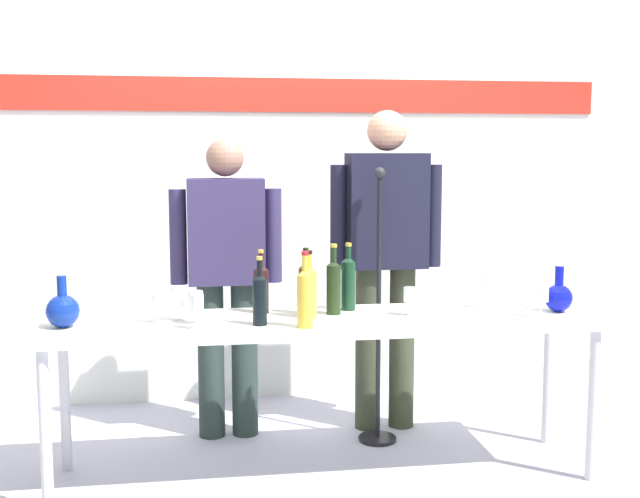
# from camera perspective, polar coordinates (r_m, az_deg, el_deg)

# --- Properties ---
(ground_plane) EXTENTS (10.00, 10.00, 0.00)m
(ground_plane) POSITION_cam_1_polar(r_m,az_deg,el_deg) (3.93, 0.34, -15.89)
(ground_plane) COLOR #ADADC1
(back_wall) EXTENTS (5.46, 0.11, 3.00)m
(back_wall) POSITION_cam_1_polar(r_m,az_deg,el_deg) (4.90, -2.01, 6.72)
(back_wall) COLOR white
(back_wall) RESTS_ON ground
(display_table) EXTENTS (2.56, 0.58, 0.76)m
(display_table) POSITION_cam_1_polar(r_m,az_deg,el_deg) (3.71, 0.35, -5.89)
(display_table) COLOR silver
(display_table) RESTS_ON ground
(decanter_blue_left) EXTENTS (0.15, 0.15, 0.23)m
(decanter_blue_left) POSITION_cam_1_polar(r_m,az_deg,el_deg) (3.66, -18.01, -4.18)
(decanter_blue_left) COLOR navy
(decanter_blue_left) RESTS_ON display_table
(decanter_blue_right) EXTENTS (0.13, 0.13, 0.22)m
(decanter_blue_right) POSITION_cam_1_polar(r_m,az_deg,el_deg) (3.99, 16.77, -3.30)
(decanter_blue_right) COLOR #0D15C0
(decanter_blue_right) RESTS_ON display_table
(presenter_left) EXTENTS (0.59, 0.22, 1.60)m
(presenter_left) POSITION_cam_1_polar(r_m,az_deg,el_deg) (4.23, -6.73, -1.49)
(presenter_left) COLOR #25332E
(presenter_left) RESTS_ON ground
(presenter_right) EXTENTS (0.61, 0.22, 1.75)m
(presenter_right) POSITION_cam_1_polar(r_m,az_deg,el_deg) (4.33, 4.76, 0.09)
(presenter_right) COLOR #333926
(presenter_right) RESTS_ON ground
(wine_bottle_0) EXTENTS (0.06, 0.06, 0.31)m
(wine_bottle_0) POSITION_cam_1_polar(r_m,az_deg,el_deg) (3.53, -4.35, -3.48)
(wine_bottle_0) COLOR black
(wine_bottle_0) RESTS_ON display_table
(wine_bottle_1) EXTENTS (0.07, 0.07, 0.32)m
(wine_bottle_1) POSITION_cam_1_polar(r_m,az_deg,el_deg) (3.76, -1.03, -2.71)
(wine_bottle_1) COLOR #4D2F0F
(wine_bottle_1) RESTS_ON display_table
(wine_bottle_2) EXTENTS (0.07, 0.07, 0.32)m
(wine_bottle_2) POSITION_cam_1_polar(r_m,az_deg,el_deg) (3.67, -0.80, -2.94)
(wine_bottle_2) COLOR gold
(wine_bottle_2) RESTS_ON display_table
(wine_bottle_3) EXTENTS (0.07, 0.07, 0.34)m
(wine_bottle_3) POSITION_cam_1_polar(r_m,az_deg,el_deg) (3.47, -1.08, -3.40)
(wine_bottle_3) COLOR gold
(wine_bottle_3) RESTS_ON display_table
(wine_bottle_4) EXTENTS (0.07, 0.07, 0.34)m
(wine_bottle_4) POSITION_cam_1_polar(r_m,az_deg,el_deg) (3.75, 0.99, -2.59)
(wine_bottle_4) COLOR black
(wine_bottle_4) RESTS_ON display_table
(wine_bottle_5) EXTENTS (0.07, 0.07, 0.31)m
(wine_bottle_5) POSITION_cam_1_polar(r_m,az_deg,el_deg) (3.80, -4.26, -2.75)
(wine_bottle_5) COLOR black
(wine_bottle_5) RESTS_ON display_table
(wine_bottle_6) EXTENTS (0.07, 0.07, 0.33)m
(wine_bottle_6) POSITION_cam_1_polar(r_m,az_deg,el_deg) (3.85, 2.05, -2.34)
(wine_bottle_6) COLOR #143320
(wine_bottle_6) RESTS_ON display_table
(wine_glass_left_0) EXTENTS (0.07, 0.07, 0.16)m
(wine_glass_left_0) POSITION_cam_1_polar(r_m,az_deg,el_deg) (3.67, -10.13, -3.35)
(wine_glass_left_0) COLOR white
(wine_glass_left_0) RESTS_ON display_table
(wine_glass_left_1) EXTENTS (0.06, 0.06, 0.15)m
(wine_glass_left_1) POSITION_cam_1_polar(r_m,az_deg,el_deg) (3.48, -8.82, -3.93)
(wine_glass_left_1) COLOR white
(wine_glass_left_1) RESTS_ON display_table
(wine_glass_left_2) EXTENTS (0.07, 0.07, 0.13)m
(wine_glass_left_2) POSITION_cam_1_polar(r_m,az_deg,el_deg) (3.65, -11.48, -3.76)
(wine_glass_left_2) COLOR white
(wine_glass_left_2) RESTS_ON display_table
(wine_glass_left_3) EXTENTS (0.07, 0.07, 0.15)m
(wine_glass_left_3) POSITION_cam_1_polar(r_m,az_deg,el_deg) (3.60, -8.96, -3.71)
(wine_glass_left_3) COLOR white
(wine_glass_left_3) RESTS_ON display_table
(wine_glass_right_0) EXTENTS (0.07, 0.07, 0.16)m
(wine_glass_right_0) POSITION_cam_1_polar(r_m,az_deg,el_deg) (3.98, 12.00, -2.57)
(wine_glass_right_0) COLOR white
(wine_glass_right_0) RESTS_ON display_table
(wine_glass_right_1) EXTENTS (0.07, 0.07, 0.14)m
(wine_glass_right_1) POSITION_cam_1_polar(r_m,az_deg,el_deg) (3.84, 15.60, -3.22)
(wine_glass_right_1) COLOR white
(wine_glass_right_1) RESTS_ON display_table
(wine_glass_right_2) EXTENTS (0.07, 0.07, 0.13)m
(wine_glass_right_2) POSITION_cam_1_polar(r_m,az_deg,el_deg) (3.75, 6.54, -3.34)
(wine_glass_right_2) COLOR white
(wine_glass_right_2) RESTS_ON display_table
(microphone_stand) EXTENTS (0.20, 0.20, 1.45)m
(microphone_stand) POSITION_cam_1_polar(r_m,az_deg,el_deg) (4.21, 4.20, -7.43)
(microphone_stand) COLOR black
(microphone_stand) RESTS_ON ground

